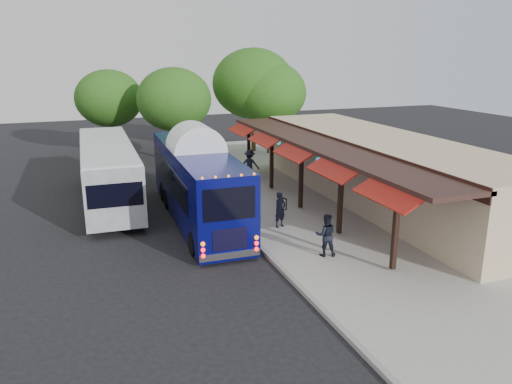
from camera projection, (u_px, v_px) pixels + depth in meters
name	position (u px, v px, depth m)	size (l,w,h in m)	color
ground	(259.00, 249.00, 20.80)	(90.00, 90.00, 0.00)	black
sidewalk	(321.00, 207.00, 26.05)	(10.00, 40.00, 0.15)	#9E9B93
curb	(231.00, 218.00, 24.41)	(0.20, 40.00, 0.16)	gray
station_shelter	(379.00, 169.00, 26.69)	(8.15, 20.00, 3.60)	tan
coach_bus	(197.00, 179.00, 23.94)	(2.76, 11.74, 3.73)	#070A5A
city_bus	(108.00, 170.00, 26.89)	(2.87, 12.09, 3.24)	gray
ped_a	(280.00, 210.00, 22.75)	(0.60, 0.39, 1.64)	black
ped_b	(326.00, 235.00, 19.52)	(0.83, 0.65, 1.72)	black
ped_c	(254.00, 199.00, 24.39)	(0.98, 0.41, 1.66)	black
ped_d	(250.00, 164.00, 31.34)	(1.20, 0.69, 1.86)	black
sign_board	(283.00, 204.00, 23.93)	(0.18, 0.46, 1.04)	black
tree_left	(174.00, 99.00, 35.93)	(5.37, 5.37, 6.87)	#382314
tree_mid	(253.00, 84.00, 38.94)	(6.43, 6.43, 8.23)	#382314
tree_right	(270.00, 93.00, 38.39)	(5.67, 5.67, 7.26)	#382314
tree_far	(109.00, 98.00, 38.62)	(5.17, 5.17, 6.62)	#382314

